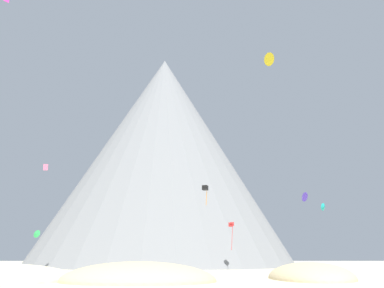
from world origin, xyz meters
TOP-DOWN VIEW (x-y plane):
  - dune_foreground_left at (17.85, 25.11)m, footprint 11.14×19.34m
  - dune_back_low at (-1.82, 19.31)m, footprint 17.62×15.29m
  - bush_far_left at (16.37, 18.37)m, footprint 3.78×3.78m
  - rock_massif at (-4.38, 90.04)m, footprint 85.23×85.23m
  - kite_indigo_low at (24.27, 48.04)m, footprint 1.20×1.81m
  - kite_red_low at (11.55, 54.81)m, footprint 1.11×1.12m
  - kite_teal_low at (26.30, 44.70)m, footprint 1.27×1.22m
  - kite_black_low at (6.26, 45.07)m, footprint 1.15×1.15m
  - kite_rainbow_mid at (-23.89, 52.02)m, footprint 0.88×0.29m
  - kite_green_low at (-23.01, 48.02)m, footprint 1.45×1.01m
  - kite_yellow_high at (13.46, 20.56)m, footprint 1.45×1.71m
  - kite_magenta_high at (-22.98, 26.78)m, footprint 0.73×0.78m

SIDE VIEW (x-z plane):
  - dune_foreground_left at x=17.85m, z-range -1.90..1.90m
  - dune_back_low at x=-1.82m, z-range -2.06..2.06m
  - bush_far_left at x=16.37m, z-range 0.00..0.75m
  - kite_green_low at x=-23.01m, z-range 5.65..6.99m
  - kite_red_low at x=11.55m, z-range 5.63..10.89m
  - kite_teal_low at x=26.30m, z-range 9.97..11.28m
  - kite_indigo_low at x=24.27m, z-range 11.88..13.62m
  - kite_black_low at x=6.26m, z-range 12.18..15.58m
  - kite_rainbow_mid at x=-23.89m, z-range 18.34..19.56m
  - kite_yellow_high at x=13.46m, z-range 25.22..26.91m
  - rock_massif at x=-4.38m, z-range -0.73..58.84m
  - kite_magenta_high at x=-22.98m, z-range 38.01..38.92m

